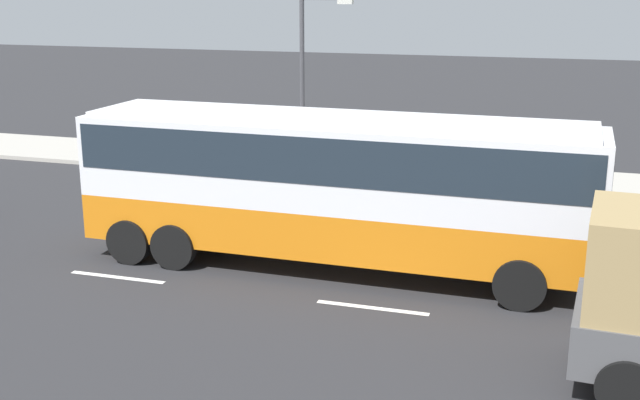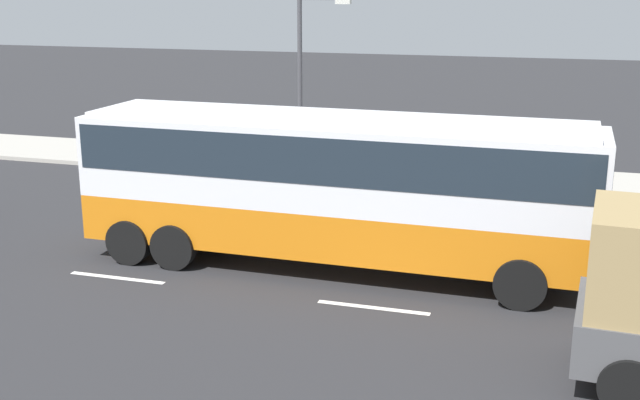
# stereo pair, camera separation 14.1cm
# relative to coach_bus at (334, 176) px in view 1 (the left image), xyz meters

# --- Properties ---
(ground_plane) EXTENTS (120.00, 120.00, 0.00)m
(ground_plane) POSITION_rel_coach_bus_xyz_m (1.78, 0.41, -2.26)
(ground_plane) COLOR #28282B
(sidewalk_curb) EXTENTS (80.00, 4.00, 0.15)m
(sidewalk_curb) POSITION_rel_coach_bus_xyz_m (1.78, 10.02, -2.18)
(sidewalk_curb) COLOR #A8A399
(sidewalk_curb) RESTS_ON ground_plane
(lane_centreline) EXTENTS (27.95, 0.16, 0.01)m
(lane_centreline) POSITION_rel_coach_bus_xyz_m (-4.72, -2.09, -2.25)
(lane_centreline) COLOR white
(lane_centreline) RESTS_ON ground_plane
(coach_bus) EXTENTS (12.03, 2.83, 3.65)m
(coach_bus) POSITION_rel_coach_bus_xyz_m (0.00, 0.00, 0.00)
(coach_bus) COLOR orange
(coach_bus) RESTS_ON ground_plane
(pedestrian_near_curb) EXTENTS (0.32, 0.32, 1.67)m
(pedestrian_near_curb) POSITION_rel_coach_bus_xyz_m (2.67, 9.53, -1.15)
(pedestrian_near_curb) COLOR #38334C
(pedestrian_near_curb) RESTS_ON sidewalk_curb
(pedestrian_at_crossing) EXTENTS (0.32, 0.32, 1.66)m
(pedestrian_at_crossing) POSITION_rel_coach_bus_xyz_m (4.15, 8.65, -1.15)
(pedestrian_at_crossing) COLOR #38334C
(pedestrian_at_crossing) RESTS_ON sidewalk_curb
(street_lamp) EXTENTS (1.84, 0.24, 6.12)m
(street_lamp) POSITION_rel_coach_bus_xyz_m (-3.46, 8.64, 1.46)
(street_lamp) COLOR #47474C
(street_lamp) RESTS_ON sidewalk_curb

